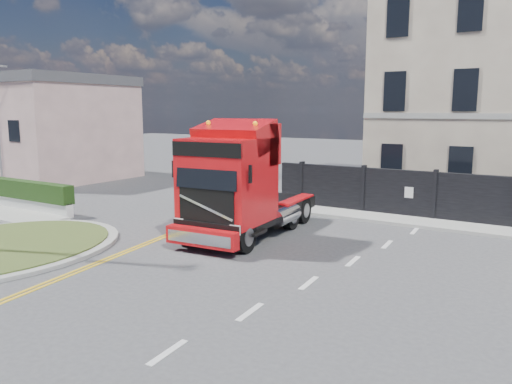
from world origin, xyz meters
The scene contains 7 objects.
ground centered at (0.00, 0.00, 0.00)m, with size 120.00×120.00×0.00m, color #424244.
hedge_wall centered at (-13.00, 1.50, 0.74)m, with size 8.00×0.55×1.35m.
seaside_bldg_pink centered at (-20.00, 9.00, 3.00)m, with size 8.00×8.00×6.00m, color beige.
seaside_bldg_cream centered at (-28.00, 11.00, 2.50)m, with size 9.00×8.00×5.00m, color beige.
hoarding_fence centered at (6.55, 9.00, 1.00)m, with size 18.80×0.25×2.00m.
pavement_far centered at (6.00, 8.10, 0.06)m, with size 20.00×1.60×0.12m, color #9A9A94.
truck centered at (-1.19, 2.42, 1.80)m, with size 2.96×6.86×4.01m.
Camera 1 is at (8.35, -11.69, 4.46)m, focal length 35.00 mm.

